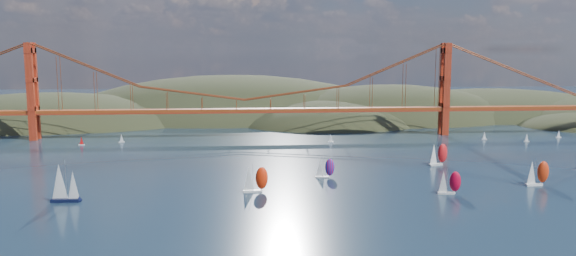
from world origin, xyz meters
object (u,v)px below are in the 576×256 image
Objects in this scene: racer_0 at (255,179)px; racer_3 at (438,154)px; sloop_navy at (63,183)px; racer_2 at (537,173)px; racer_1 at (449,182)px; racer_rwb at (325,168)px.

racer_3 is at bearing 22.11° from racer_0.
sloop_navy is 171.74m from racer_2.
racer_0 is at bearing -173.47° from racer_3.
sloop_navy is at bearing 176.78° from racer_2.
racer_0 reaches higher than racer_1.
racer_1 is at bearing -34.65° from racer_rwb.
racer_rwb is (28.47, 20.54, -0.75)m from racer_0.
racer_2 is 1.20× the size of racer_rwb.
racer_2 reaches higher than racer_rwb.
racer_3 is (-24.41, 39.66, 0.13)m from racer_2.
racer_0 is (64.74, 7.79, -1.50)m from sloop_navy.
racer_3 is 1.23× the size of racer_rwb.
racer_3 is 57.56m from racer_rwb.
racer_0 is 106.77m from racer_2.
sloop_navy is at bearing -174.29° from racer_1.
sloop_navy reaches higher than racer_2.
racer_2 is (171.51, 8.88, -1.43)m from sloop_navy.
racer_0 is at bearing 7.48° from sloop_navy.
racer_0 is 0.99× the size of racer_2.
racer_0 is at bearing -143.12° from racer_rwb.
sloop_navy is 1.65× the size of racer_rwb.
racer_2 is 80.68m from racer_rwb.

